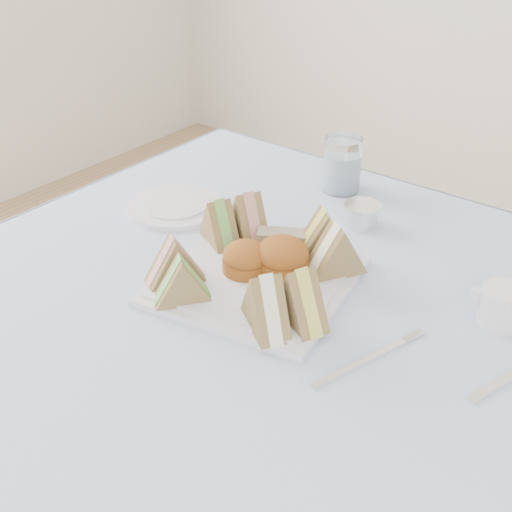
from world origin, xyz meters
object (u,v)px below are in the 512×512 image
Objects in this scene: creamer_jug at (502,306)px; table at (256,465)px; serving_plate at (256,280)px; water_glass at (342,164)px.

table is at bearing -172.78° from creamer_jug.
serving_plate is at bearing 129.25° from table.
serving_plate is 2.58× the size of water_glass.
water_glass is 0.47m from creamer_jug.
creamer_jug is at bearing 11.06° from serving_plate.
creamer_jug reaches higher than serving_plate.
water_glass is 1.69× the size of creamer_jug.
table is at bearing -61.61° from serving_plate.
water_glass reaches higher than serving_plate.
water_glass is at bearing 130.04° from creamer_jug.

